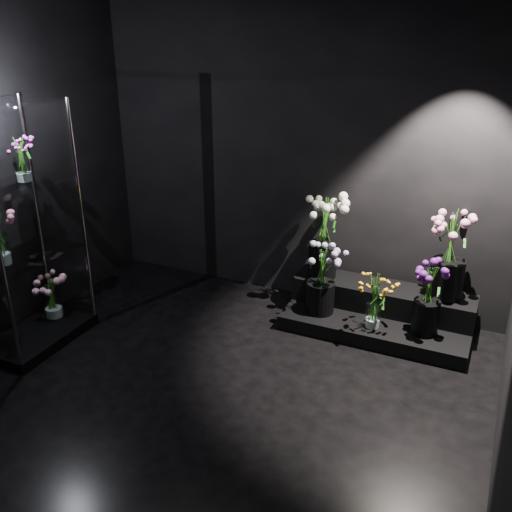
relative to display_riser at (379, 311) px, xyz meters
The scene contains 11 objects.
floor 1.92m from the display_riser, 119.04° to the right, with size 4.00×4.00×0.00m, color black.
wall_back 1.59m from the display_riser, 160.83° to the left, with size 4.00×4.00×0.00m, color black.
display_riser is the anchor object (origin of this frame).
display_case 3.14m from the display_riser, 150.87° to the right, with size 0.55×0.92×2.03m.
bouquet_orange_bells 0.36m from the display_riser, 89.21° to the right, with size 0.29×0.29×0.48m.
bouquet_lilac 0.63m from the display_riser, 158.72° to the right, with size 0.44×0.44×0.63m.
bouquet_purple 0.57m from the display_riser, 22.56° to the right, with size 0.40×0.40×0.62m.
bouquet_cream_roses 0.87m from the display_riser, behind, with size 0.38×0.38×0.77m.
bouquet_pink_roses 0.84m from the display_riser, 12.28° to the left, with size 0.42×0.42×0.78m.
bouquet_case_magenta 3.29m from the display_riser, 153.68° to the right, with size 0.27×0.27×0.35m.
bouquet_case_base_pink 2.95m from the display_riser, 155.71° to the right, with size 0.41×0.41×0.41m.
Camera 1 is at (1.80, -2.90, 2.64)m, focal length 40.00 mm.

